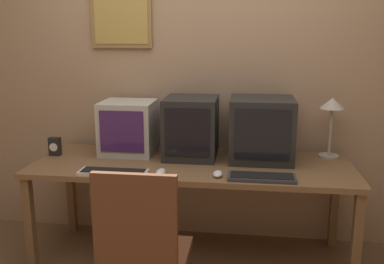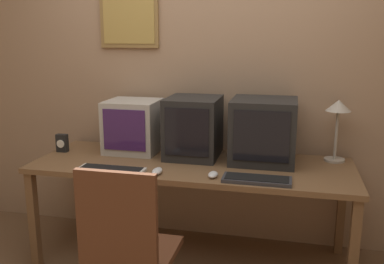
# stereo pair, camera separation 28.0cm
# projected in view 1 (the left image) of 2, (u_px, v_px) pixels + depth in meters

# --- Properties ---
(wall_back) EXTENTS (8.00, 0.08, 2.60)m
(wall_back) POSITION_uv_depth(u_px,v_px,m) (199.00, 72.00, 3.24)
(wall_back) COLOR tan
(wall_back) RESTS_ON ground_plane
(desk) EXTENTS (2.17, 0.77, 0.73)m
(desk) POSITION_uv_depth(u_px,v_px,m) (192.00, 172.00, 2.94)
(desk) COLOR brown
(desk) RESTS_ON ground_plane
(monitor_left) EXTENTS (0.38, 0.36, 0.39)m
(monitor_left) POSITION_uv_depth(u_px,v_px,m) (129.00, 127.00, 3.13)
(monitor_left) COLOR #B7B2A8
(monitor_left) RESTS_ON desk
(monitor_center) EXTENTS (0.37, 0.41, 0.43)m
(monitor_center) POSITION_uv_depth(u_px,v_px,m) (191.00, 127.00, 3.04)
(monitor_center) COLOR black
(monitor_center) RESTS_ON desk
(monitor_right) EXTENTS (0.43, 0.42, 0.43)m
(monitor_right) POSITION_uv_depth(u_px,v_px,m) (261.00, 129.00, 2.96)
(monitor_right) COLOR black
(monitor_right) RESTS_ON desk
(keyboard_main) EXTENTS (0.43, 0.14, 0.03)m
(keyboard_main) POSITION_uv_depth(u_px,v_px,m) (113.00, 172.00, 2.69)
(keyboard_main) COLOR beige
(keyboard_main) RESTS_ON desk
(keyboard_side) EXTENTS (0.41, 0.16, 0.03)m
(keyboard_side) POSITION_uv_depth(u_px,v_px,m) (262.00, 177.00, 2.60)
(keyboard_side) COLOR #333338
(keyboard_side) RESTS_ON desk
(mouse_near_keyboard) EXTENTS (0.06, 0.12, 0.04)m
(mouse_near_keyboard) POSITION_uv_depth(u_px,v_px,m) (161.00, 172.00, 2.67)
(mouse_near_keyboard) COLOR silver
(mouse_near_keyboard) RESTS_ON desk
(mouse_far_corner) EXTENTS (0.06, 0.10, 0.03)m
(mouse_far_corner) POSITION_uv_depth(u_px,v_px,m) (218.00, 174.00, 2.64)
(mouse_far_corner) COLOR silver
(mouse_far_corner) RESTS_ON desk
(desk_clock) EXTENTS (0.08, 0.05, 0.13)m
(desk_clock) POSITION_uv_depth(u_px,v_px,m) (55.00, 146.00, 3.09)
(desk_clock) COLOR black
(desk_clock) RESTS_ON desk
(desk_lamp) EXTENTS (0.17, 0.17, 0.43)m
(desk_lamp) POSITION_uv_depth(u_px,v_px,m) (332.00, 111.00, 2.99)
(desk_lamp) COLOR #B2A899
(desk_lamp) RESTS_ON desk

